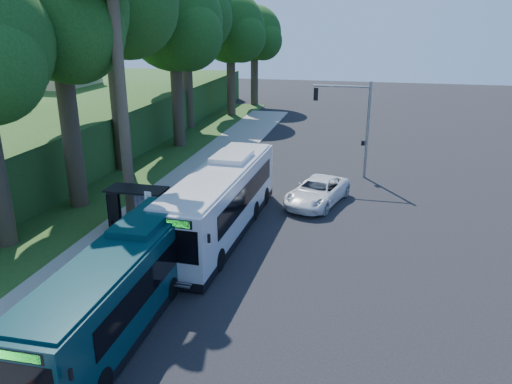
% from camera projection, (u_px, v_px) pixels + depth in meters
% --- Properties ---
extents(ground, '(140.00, 140.00, 0.00)m').
position_uv_depth(ground, '(275.00, 223.00, 28.73)').
color(ground, black).
rests_on(ground, ground).
extents(sidewalk, '(4.50, 70.00, 0.12)m').
position_uv_depth(sidewalk, '(157.00, 211.00, 30.25)').
color(sidewalk, gray).
rests_on(sidewalk, ground).
extents(red_curb, '(0.25, 30.00, 0.13)m').
position_uv_depth(red_curb, '(167.00, 242.00, 26.08)').
color(red_curb, maroon).
rests_on(red_curb, ground).
extents(grass_verge, '(8.00, 70.00, 0.06)m').
position_uv_depth(grass_verge, '(112.00, 181.00, 36.06)').
color(grass_verge, '#234719').
rests_on(grass_verge, ground).
extents(bus_shelter, '(3.20, 1.51, 2.55)m').
position_uv_depth(bus_shelter, '(134.00, 200.00, 27.03)').
color(bus_shelter, black).
rests_on(bus_shelter, ground).
extents(stop_sign_pole, '(0.35, 0.06, 3.17)m').
position_uv_depth(stop_sign_pole, '(149.00, 213.00, 24.58)').
color(stop_sign_pole, gray).
rests_on(stop_sign_pole, ground).
extents(traffic_signal_pole, '(4.10, 0.30, 7.00)m').
position_uv_depth(traffic_signal_pole, '(354.00, 117.00, 35.68)').
color(traffic_signal_pole, gray).
rests_on(traffic_signal_pole, ground).
extents(hillside_backdrop, '(24.00, 60.00, 8.80)m').
position_uv_depth(hillside_backdrop, '(34.00, 115.00, 47.36)').
color(hillside_backdrop, '#234719').
rests_on(hillside_backdrop, ground).
extents(tree_0, '(8.40, 8.00, 15.70)m').
position_uv_depth(tree_0, '(58.00, 17.00, 27.64)').
color(tree_0, '#382B1E').
rests_on(tree_0, ground).
extents(tree_2, '(8.82, 8.40, 15.12)m').
position_uv_depth(tree_2, '(175.00, 26.00, 42.49)').
color(tree_2, '#382B1E').
rests_on(tree_2, ground).
extents(tree_3, '(10.08, 9.60, 17.28)m').
position_uv_depth(tree_3, '(185.00, 9.00, 49.77)').
color(tree_3, '#382B1E').
rests_on(tree_3, ground).
extents(tree_4, '(8.40, 8.00, 14.14)m').
position_uv_depth(tree_4, '(231.00, 31.00, 57.36)').
color(tree_4, '#382B1E').
rests_on(tree_4, ground).
extents(tree_5, '(7.35, 7.00, 12.86)m').
position_uv_depth(tree_5, '(255.00, 36.00, 64.77)').
color(tree_5, '#382B1E').
rests_on(tree_5, ground).
extents(white_bus, '(3.18, 13.14, 3.89)m').
position_uv_depth(white_bus, '(221.00, 199.00, 26.94)').
color(white_bus, silver).
rests_on(white_bus, ground).
extents(teal_bus, '(2.64, 11.66, 3.47)m').
position_uv_depth(teal_bus, '(121.00, 283.00, 18.79)').
color(teal_bus, '#092C32').
rests_on(teal_bus, ground).
extents(pickup, '(4.16, 6.28, 1.60)m').
position_uv_depth(pickup, '(317.00, 192.00, 31.45)').
color(pickup, white).
rests_on(pickup, ground).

